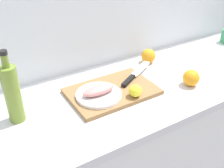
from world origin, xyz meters
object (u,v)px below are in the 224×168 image
(chef_knife, at_px, (133,76))
(fish_fillet, at_px, (98,90))
(olive_oil_bottle, at_px, (12,93))
(lemon_0, at_px, (135,91))
(orange_0, at_px, (191,78))
(white_plate, at_px, (99,95))
(cutting_board, at_px, (112,91))

(chef_knife, bearing_deg, fish_fillet, 164.18)
(fish_fillet, distance_m, olive_oil_bottle, 0.36)
(lemon_0, xyz_separation_m, orange_0, (0.31, -0.04, -0.01))
(fish_fillet, bearing_deg, orange_0, -15.29)
(white_plate, xyz_separation_m, fish_fillet, (0.00, -0.00, 0.03))
(white_plate, height_order, olive_oil_bottle, olive_oil_bottle)
(cutting_board, relative_size, fish_fillet, 2.63)
(cutting_board, xyz_separation_m, lemon_0, (0.06, -0.10, 0.04))
(cutting_board, xyz_separation_m, white_plate, (-0.08, -0.02, 0.02))
(cutting_board, height_order, olive_oil_bottle, olive_oil_bottle)
(olive_oil_bottle, bearing_deg, orange_0, -12.04)
(white_plate, xyz_separation_m, olive_oil_bottle, (-0.35, 0.05, 0.10))
(chef_knife, height_order, orange_0, orange_0)
(olive_oil_bottle, xyz_separation_m, orange_0, (0.79, -0.17, -0.09))
(chef_knife, bearing_deg, cutting_board, 165.63)
(white_plate, relative_size, fish_fillet, 1.33)
(white_plate, distance_m, chef_knife, 0.23)
(white_plate, height_order, lemon_0, lemon_0)
(chef_knife, bearing_deg, orange_0, -68.87)
(cutting_board, relative_size, orange_0, 4.98)
(chef_knife, distance_m, olive_oil_bottle, 0.58)
(lemon_0, bearing_deg, fish_fillet, 148.49)
(white_plate, bearing_deg, cutting_board, 11.11)
(fish_fillet, relative_size, chef_knife, 0.58)
(chef_knife, bearing_deg, white_plate, 164.18)
(fish_fillet, bearing_deg, cutting_board, 11.11)
(lemon_0, relative_size, olive_oil_bottle, 0.19)
(white_plate, xyz_separation_m, chef_knife, (0.23, 0.06, 0.00))
(lemon_0, bearing_deg, chef_knife, 57.95)
(white_plate, bearing_deg, orange_0, -15.29)
(fish_fillet, relative_size, orange_0, 1.89)
(fish_fillet, bearing_deg, white_plate, 90.00)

